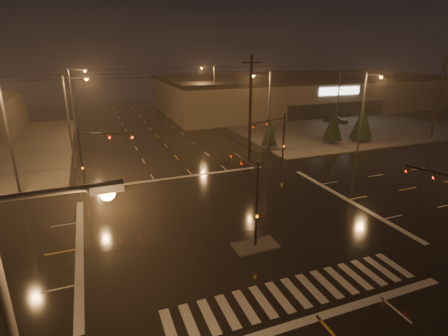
{
  "coord_description": "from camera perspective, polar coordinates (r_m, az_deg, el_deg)",
  "views": [
    {
      "loc": [
        -9.37,
        -22.32,
        12.52
      ],
      "look_at": [
        0.8,
        3.84,
        3.0
      ],
      "focal_mm": 28.0,
      "sensor_mm": 36.0,
      "label": 1
    }
  ],
  "objects": [
    {
      "name": "crosswalk",
      "position": [
        20.54,
        11.63,
        -19.26
      ],
      "size": [
        15.0,
        2.6,
        0.01
      ],
      "primitive_type": "cube",
      "color": "beige",
      "rests_on": "ground"
    },
    {
      "name": "signal_mast_median",
      "position": [
        23.14,
        4.38,
        -3.6
      ],
      "size": [
        0.25,
        4.59,
        6.0
      ],
      "color": "black",
      "rests_on": "ground"
    },
    {
      "name": "stop_bar_near",
      "position": [
        19.3,
        15.05,
        -22.46
      ],
      "size": [
        16.0,
        0.5,
        0.01
      ],
      "primitive_type": "cube",
      "color": "beige",
      "rests_on": "ground"
    },
    {
      "name": "utility_pole_1",
      "position": [
        40.76,
        4.33,
        9.66
      ],
      "size": [
        2.2,
        0.32,
        12.0
      ],
      "color": "black",
      "rests_on": "ground"
    },
    {
      "name": "parking_lot",
      "position": [
        68.24,
        19.97,
        7.08
      ],
      "size": [
        50.0,
        24.0,
        0.08
      ],
      "primitive_type": "cube",
      "color": "black",
      "rests_on": "ground"
    },
    {
      "name": "utility_pole_2",
      "position": [
        60.03,
        31.61,
        9.91
      ],
      "size": [
        2.2,
        0.32,
        12.0
      ],
      "color": "black",
      "rests_on": "ground"
    },
    {
      "name": "median_island",
      "position": [
        24.05,
        5.13,
        -12.52
      ],
      "size": [
        3.0,
        1.6,
        0.15
      ],
      "primitive_type": "cube",
      "color": "#494741",
      "rests_on": "ground"
    },
    {
      "name": "conifer_0",
      "position": [
        45.85,
        7.45,
        5.74
      ],
      "size": [
        2.1,
        2.1,
        3.98
      ],
      "color": "black",
      "rests_on": "ground"
    },
    {
      "name": "signal_mast_ne",
      "position": [
        38.54,
        8.74,
        5.43
      ],
      "size": [
        4.84,
        1.86,
        6.0
      ],
      "color": "black",
      "rests_on": "ground"
    },
    {
      "name": "conifer_1",
      "position": [
        50.6,
        17.47,
        6.71
      ],
      "size": [
        2.59,
        2.59,
        4.75
      ],
      "color": "black",
      "rests_on": "ground"
    },
    {
      "name": "streetlight_5",
      "position": [
        34.81,
        -31.87,
        4.78
      ],
      "size": [
        0.32,
        2.77,
        10.0
      ],
      "color": "#38383A",
      "rests_on": "ground"
    },
    {
      "name": "ground",
      "position": [
        27.25,
        1.38,
        -8.62
      ],
      "size": [
        140.0,
        140.0,
        0.0
      ],
      "primitive_type": "plane",
      "color": "black",
      "rests_on": "ground"
    },
    {
      "name": "streetlight_4",
      "position": [
        62.2,
        -1.85,
        12.53
      ],
      "size": [
        2.77,
        0.32,
        10.0
      ],
      "color": "#38383A",
      "rests_on": "ground"
    },
    {
      "name": "sidewalk_ne",
      "position": [
        66.65,
        15.57,
        7.28
      ],
      "size": [
        36.0,
        36.0,
        0.12
      ],
      "primitive_type": "cube",
      "color": "#494741",
      "rests_on": "ground"
    },
    {
      "name": "streetlight_1",
      "position": [
        40.92,
        -23.7,
        7.72
      ],
      "size": [
        2.77,
        0.32,
        10.0
      ],
      "color": "#38383A",
      "rests_on": "ground"
    },
    {
      "name": "streetlight_6",
      "position": [
        46.39,
        21.93,
        9.08
      ],
      "size": [
        0.32,
        2.77,
        10.0
      ],
      "color": "#38383A",
      "rests_on": "ground"
    },
    {
      "name": "streetlight_3",
      "position": [
        44.0,
        6.99,
        9.82
      ],
      "size": [
        2.77,
        0.32,
        10.0
      ],
      "color": "#38383A",
      "rests_on": "ground"
    },
    {
      "name": "conifer_2",
      "position": [
        52.99,
        21.68,
        7.09
      ],
      "size": [
        2.97,
        2.97,
        5.34
      ],
      "color": "black",
      "rests_on": "ground"
    },
    {
      "name": "stop_bar_far",
      "position": [
        36.81,
        -5.2,
        -1.22
      ],
      "size": [
        16.0,
        0.5,
        0.01
      ],
      "primitive_type": "cube",
      "color": "beige",
      "rests_on": "ground"
    },
    {
      "name": "car_parked",
      "position": [
        66.27,
        17.78,
        7.61
      ],
      "size": [
        3.97,
        4.58,
        1.49
      ],
      "primitive_type": "imported",
      "rotation": [
        0.0,
        0.0,
        0.62
      ],
      "color": "black",
      "rests_on": "ground"
    },
    {
      "name": "retail_building",
      "position": [
        81.91,
        11.98,
        12.26
      ],
      "size": [
        60.2,
        28.3,
        7.2
      ],
      "color": "brown",
      "rests_on": "ground"
    },
    {
      "name": "streetlight_2",
      "position": [
        56.75,
        -23.32,
        10.45
      ],
      "size": [
        2.77,
        0.32,
        10.0
      ],
      "color": "#38383A",
      "rests_on": "ground"
    },
    {
      "name": "signal_mast_nw",
      "position": [
        33.61,
        -20.71,
        2.45
      ],
      "size": [
        4.84,
        1.86,
        6.0
      ],
      "color": "black",
      "rests_on": "ground"
    }
  ]
}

